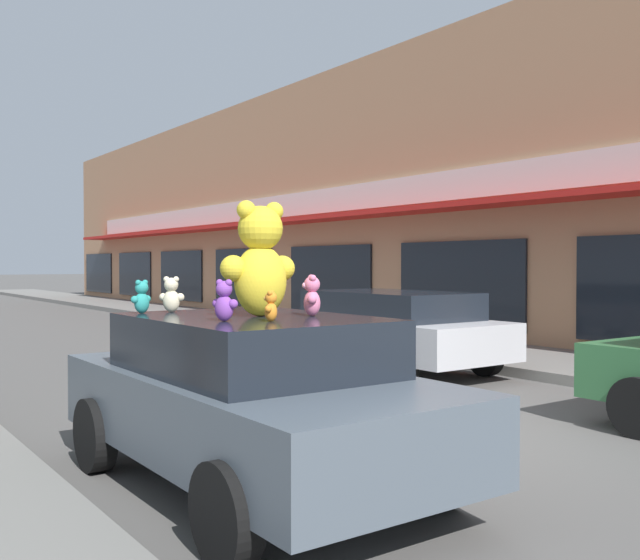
{
  "coord_description": "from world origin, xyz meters",
  "views": [
    {
      "loc": [
        -5.46,
        -5.63,
        1.86
      ],
      "look_at": [
        -0.75,
        0.97,
        1.68
      ],
      "focal_mm": 40.0,
      "sensor_mm": 36.0,
      "label": 1
    }
  ],
  "objects_px": {
    "plush_art_car": "(252,396)",
    "teddy_bear_cream": "(171,295)",
    "teddy_bear_giant": "(260,261)",
    "teddy_bear_purple": "(224,301)",
    "teddy_bear_orange": "(271,307)",
    "teddy_bear_pink": "(312,296)",
    "parked_car_far_center": "(389,327)",
    "teddy_bear_teal": "(142,297)"
  },
  "relations": [
    {
      "from": "teddy_bear_giant",
      "to": "teddy_bear_pink",
      "type": "relative_size",
      "value": 2.76
    },
    {
      "from": "teddy_bear_purple",
      "to": "teddy_bear_orange",
      "type": "distance_m",
      "value": 0.36
    },
    {
      "from": "teddy_bear_teal",
      "to": "teddy_bear_purple",
      "type": "bearing_deg",
      "value": 75.48
    },
    {
      "from": "teddy_bear_orange",
      "to": "teddy_bear_cream",
      "type": "bearing_deg",
      "value": -129.23
    },
    {
      "from": "teddy_bear_cream",
      "to": "teddy_bear_purple",
      "type": "bearing_deg",
      "value": 129.71
    },
    {
      "from": "teddy_bear_purple",
      "to": "parked_car_far_center",
      "type": "bearing_deg",
      "value": -73.05
    },
    {
      "from": "teddy_bear_cream",
      "to": "parked_car_far_center",
      "type": "relative_size",
      "value": 0.08
    },
    {
      "from": "teddy_bear_pink",
      "to": "plush_art_car",
      "type": "bearing_deg",
      "value": -95.53
    },
    {
      "from": "teddy_bear_orange",
      "to": "teddy_bear_teal",
      "type": "xyz_separation_m",
      "value": [
        -0.45,
        1.43,
        0.03
      ]
    },
    {
      "from": "teddy_bear_giant",
      "to": "teddy_bear_purple",
      "type": "xyz_separation_m",
      "value": [
        -0.48,
        -0.29,
        -0.3
      ]
    },
    {
      "from": "teddy_bear_purple",
      "to": "teddy_bear_teal",
      "type": "distance_m",
      "value": 1.21
    },
    {
      "from": "teddy_bear_cream",
      "to": "teddy_bear_teal",
      "type": "height_order",
      "value": "teddy_bear_cream"
    },
    {
      "from": "teddy_bear_pink",
      "to": "teddy_bear_teal",
      "type": "xyz_separation_m",
      "value": [
        -1.02,
        1.14,
        -0.02
      ]
    },
    {
      "from": "teddy_bear_pink",
      "to": "teddy_bear_cream",
      "type": "xyz_separation_m",
      "value": [
        -0.75,
        1.13,
        -0.01
      ]
    },
    {
      "from": "teddy_bear_purple",
      "to": "teddy_bear_cream",
      "type": "distance_m",
      "value": 1.19
    },
    {
      "from": "plush_art_car",
      "to": "teddy_bear_cream",
      "type": "distance_m",
      "value": 1.24
    },
    {
      "from": "teddy_bear_teal",
      "to": "plush_art_car",
      "type": "bearing_deg",
      "value": 101.36
    },
    {
      "from": "teddy_bear_giant",
      "to": "plush_art_car",
      "type": "bearing_deg",
      "value": -27.82
    },
    {
      "from": "teddy_bear_giant",
      "to": "teddy_bear_orange",
      "type": "height_order",
      "value": "teddy_bear_giant"
    },
    {
      "from": "teddy_bear_orange",
      "to": "teddy_bear_cream",
      "type": "distance_m",
      "value": 1.43
    },
    {
      "from": "teddy_bear_cream",
      "to": "teddy_bear_teal",
      "type": "xyz_separation_m",
      "value": [
        -0.27,
        0.01,
        -0.01
      ]
    },
    {
      "from": "plush_art_car",
      "to": "teddy_bear_giant",
      "type": "bearing_deg",
      "value": -27.27
    },
    {
      "from": "parked_car_far_center",
      "to": "teddy_bear_orange",
      "type": "bearing_deg",
      "value": -138.21
    },
    {
      "from": "teddy_bear_giant",
      "to": "teddy_bear_orange",
      "type": "xyz_separation_m",
      "value": [
        -0.21,
        -0.52,
        -0.34
      ]
    },
    {
      "from": "teddy_bear_pink",
      "to": "teddy_bear_purple",
      "type": "bearing_deg",
      "value": -59.57
    },
    {
      "from": "teddy_bear_giant",
      "to": "teddy_bear_teal",
      "type": "height_order",
      "value": "teddy_bear_giant"
    },
    {
      "from": "teddy_bear_giant",
      "to": "teddy_bear_cream",
      "type": "distance_m",
      "value": 1.03
    },
    {
      "from": "teddy_bear_purple",
      "to": "teddy_bear_orange",
      "type": "relative_size",
      "value": 1.36
    },
    {
      "from": "teddy_bear_purple",
      "to": "teddy_bear_pink",
      "type": "xyz_separation_m",
      "value": [
        0.84,
        0.05,
        0.01
      ]
    },
    {
      "from": "teddy_bear_pink",
      "to": "teddy_bear_cream",
      "type": "height_order",
      "value": "teddy_bear_pink"
    },
    {
      "from": "teddy_bear_orange",
      "to": "teddy_bear_pink",
      "type": "relative_size",
      "value": 0.68
    },
    {
      "from": "teddy_bear_pink",
      "to": "parked_car_far_center",
      "type": "relative_size",
      "value": 0.08
    },
    {
      "from": "teddy_bear_cream",
      "to": "teddy_bear_orange",
      "type": "bearing_deg",
      "value": 141.33
    },
    {
      "from": "plush_art_car",
      "to": "teddy_bear_teal",
      "type": "height_order",
      "value": "teddy_bear_teal"
    },
    {
      "from": "teddy_bear_pink",
      "to": "parked_car_far_center",
      "type": "xyz_separation_m",
      "value": [
        4.76,
        4.48,
        -0.82
      ]
    },
    {
      "from": "teddy_bear_giant",
      "to": "teddy_bear_orange",
      "type": "bearing_deg",
      "value": 66.87
    },
    {
      "from": "teddy_bear_pink",
      "to": "teddy_bear_teal",
      "type": "distance_m",
      "value": 1.53
    },
    {
      "from": "plush_art_car",
      "to": "teddy_bear_orange",
      "type": "height_order",
      "value": "teddy_bear_orange"
    },
    {
      "from": "teddy_bear_giant",
      "to": "teddy_bear_purple",
      "type": "distance_m",
      "value": 0.64
    },
    {
      "from": "plush_art_car",
      "to": "teddy_bear_cream",
      "type": "relative_size",
      "value": 12.44
    },
    {
      "from": "teddy_bear_giant",
      "to": "parked_car_far_center",
      "type": "bearing_deg",
      "value": -140.89
    },
    {
      "from": "teddy_bear_giant",
      "to": "teddy_bear_teal",
      "type": "distance_m",
      "value": 1.17
    }
  ]
}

